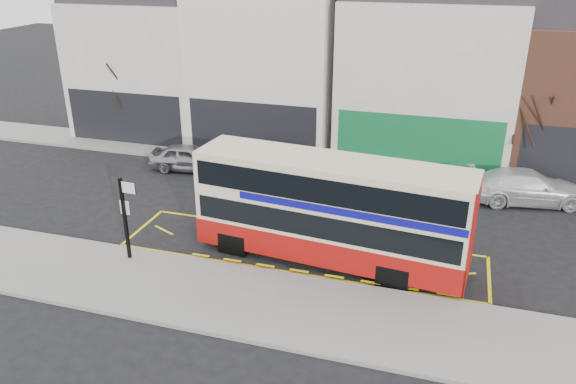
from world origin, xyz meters
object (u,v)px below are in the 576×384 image
(double_decker_bus, at_px, (331,210))
(car_white, at_px, (528,187))
(car_grey, at_px, (273,159))
(street_tree_right, at_px, (534,104))
(car_silver, at_px, (189,158))
(bus_stop_post, at_px, (126,211))
(street_tree_left, at_px, (121,71))

(double_decker_bus, xyz_separation_m, car_white, (7.53, 7.83, -1.35))
(car_grey, height_order, street_tree_right, street_tree_right)
(double_decker_bus, bearing_deg, street_tree_right, 59.84)
(car_silver, height_order, street_tree_right, street_tree_right)
(double_decker_bus, bearing_deg, car_grey, 126.94)
(bus_stop_post, xyz_separation_m, car_grey, (2.14, 10.57, -1.43))
(double_decker_bus, bearing_deg, bus_stop_post, -156.70)
(double_decker_bus, relative_size, street_tree_left, 1.64)
(double_decker_bus, bearing_deg, street_tree_left, 150.90)
(street_tree_left, bearing_deg, double_decker_bus, -34.94)
(car_grey, distance_m, street_tree_left, 10.95)
(car_silver, distance_m, car_white, 16.83)
(double_decker_bus, height_order, street_tree_right, street_tree_right)
(car_silver, height_order, car_white, car_white)
(car_silver, xyz_separation_m, street_tree_right, (16.74, 3.22, 3.38))
(double_decker_bus, distance_m, car_grey, 9.83)
(bus_stop_post, height_order, car_white, bus_stop_post)
(car_silver, bearing_deg, street_tree_right, -85.04)
(car_silver, bearing_deg, double_decker_bus, -133.15)
(car_silver, relative_size, street_tree_left, 0.66)
(double_decker_bus, distance_m, car_silver, 11.74)
(car_grey, distance_m, street_tree_right, 13.09)
(street_tree_left, bearing_deg, car_silver, -31.04)
(bus_stop_post, bearing_deg, car_silver, 105.82)
(car_white, bearing_deg, double_decker_bus, 125.26)
(double_decker_bus, distance_m, street_tree_left, 18.55)
(double_decker_bus, xyz_separation_m, street_tree_right, (7.46, 10.27, 1.97))
(car_white, bearing_deg, street_tree_left, 72.27)
(street_tree_right, bearing_deg, street_tree_left, 179.28)
(bus_stop_post, relative_size, street_tree_left, 0.52)
(car_grey, bearing_deg, bus_stop_post, 167.41)
(double_decker_bus, height_order, car_white, double_decker_bus)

